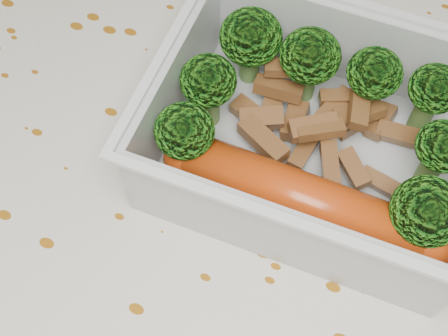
% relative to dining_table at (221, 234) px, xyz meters
% --- Properties ---
extents(dining_table, '(1.40, 0.90, 0.75)m').
position_rel_dining_table_xyz_m(dining_table, '(0.00, 0.00, 0.00)').
color(dining_table, brown).
rests_on(dining_table, ground).
extents(tablecloth, '(1.46, 0.96, 0.19)m').
position_rel_dining_table_xyz_m(tablecloth, '(0.00, 0.00, 0.05)').
color(tablecloth, beige).
rests_on(tablecloth, dining_table).
extents(lunch_container, '(0.20, 0.16, 0.07)m').
position_rel_dining_table_xyz_m(lunch_container, '(0.05, 0.03, 0.11)').
color(lunch_container, silver).
rests_on(lunch_container, tablecloth).
extents(broccoli_florets, '(0.18, 0.12, 0.06)m').
position_rel_dining_table_xyz_m(broccoli_florets, '(0.04, 0.05, 0.13)').
color(broccoli_florets, '#608C3F').
rests_on(broccoli_florets, lunch_container).
extents(meat_pile, '(0.12, 0.08, 0.03)m').
position_rel_dining_table_xyz_m(meat_pile, '(0.04, 0.05, 0.11)').
color(meat_pile, brown).
rests_on(meat_pile, lunch_container).
extents(sausage, '(0.17, 0.04, 0.03)m').
position_rel_dining_table_xyz_m(sausage, '(0.05, -0.00, 0.11)').
color(sausage, '#B3380C').
rests_on(sausage, lunch_container).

